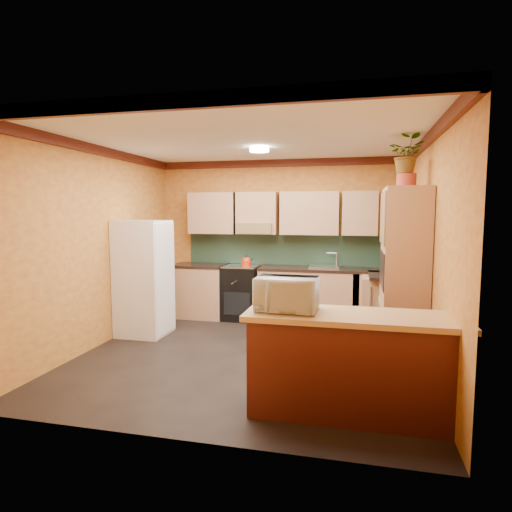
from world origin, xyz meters
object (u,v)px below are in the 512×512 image
(pantry, at_px, (403,278))
(breakfast_bar, at_px, (352,368))
(fridge, at_px, (144,278))
(microwave, at_px, (287,294))
(base_cabinets_back, at_px, (278,295))
(stove, at_px, (241,292))

(pantry, xyz_separation_m, breakfast_bar, (-0.56, -1.43, -0.61))
(fridge, bearing_deg, microwave, -38.26)
(base_cabinets_back, distance_m, fridge, 2.21)
(stove, xyz_separation_m, pantry, (2.43, -1.72, 0.59))
(base_cabinets_back, distance_m, breakfast_bar, 3.39)
(fridge, xyz_separation_m, microwave, (2.45, -1.93, 0.23))
(microwave, bearing_deg, breakfast_bar, 1.82)
(fridge, height_order, pantry, pantry)
(pantry, xyz_separation_m, microwave, (-1.15, -1.43, 0.03))
(fridge, height_order, microwave, fridge)
(stove, relative_size, breakfast_bar, 0.51)
(base_cabinets_back, distance_m, pantry, 2.57)
(stove, distance_m, pantry, 3.04)
(pantry, relative_size, microwave, 3.81)
(base_cabinets_back, height_order, fridge, fridge)
(base_cabinets_back, xyz_separation_m, breakfast_bar, (1.25, -3.15, 0.00))
(fridge, bearing_deg, stove, 46.29)
(stove, bearing_deg, breakfast_bar, -59.27)
(fridge, distance_m, breakfast_bar, 3.62)
(pantry, distance_m, microwave, 1.84)
(fridge, relative_size, microwave, 3.09)
(microwave, bearing_deg, fridge, 143.56)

